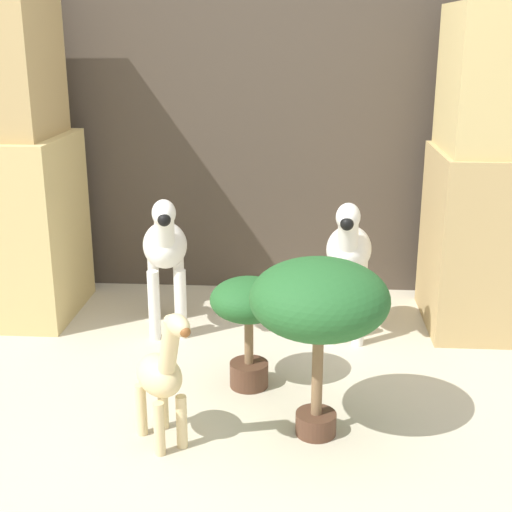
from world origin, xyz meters
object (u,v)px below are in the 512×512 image
(giraffe_figurine, at_px, (162,375))
(potted_palm_front, at_px, (319,303))
(zebra_right, at_px, (348,254))
(zebra_left, at_px, (165,249))
(potted_palm_back, at_px, (249,311))

(giraffe_figurine, xyz_separation_m, potted_palm_front, (0.51, 0.10, 0.23))
(zebra_right, height_order, zebra_left, same)
(zebra_left, xyz_separation_m, potted_palm_front, (0.67, -0.84, 0.09))
(zebra_left, bearing_deg, potted_palm_back, -51.01)
(zebra_right, height_order, giraffe_figurine, zebra_right)
(zebra_right, relative_size, potted_palm_front, 1.05)
(zebra_right, xyz_separation_m, potted_palm_back, (-0.40, -0.50, -0.08))
(zebra_left, relative_size, giraffe_figurine, 1.28)
(giraffe_figurine, bearing_deg, potted_palm_front, 10.98)
(giraffe_figurine, bearing_deg, zebra_left, 99.91)
(zebra_right, bearing_deg, zebra_left, 179.31)
(potted_palm_back, bearing_deg, zebra_right, 51.48)
(zebra_right, relative_size, giraffe_figurine, 1.28)
(potted_palm_front, relative_size, potted_palm_back, 1.41)
(zebra_right, relative_size, zebra_left, 1.00)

